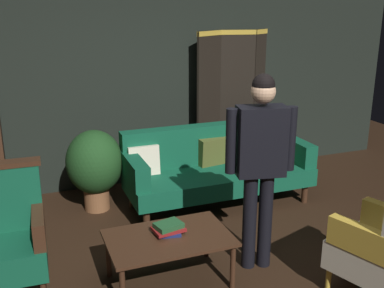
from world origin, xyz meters
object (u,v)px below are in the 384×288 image
Objects in this scene: armchair_wing_left at (7,235)px; standing_figure at (260,156)px; coffee_table at (169,242)px; book_red_leather at (169,229)px; velvet_couch at (216,165)px; book_green_cloth at (168,225)px; folding_screen at (236,100)px; armchair_gilt_accent at (384,242)px; book_navy_cloth at (169,232)px; potted_plant at (95,165)px.

standing_figure is (2.01, -0.38, 0.54)m from armchair_wing_left.
coffee_table is 0.10m from book_red_leather.
velvet_couch reaches higher than book_green_cloth.
velvet_couch is at bearing 80.61° from standing_figure.
standing_figure is (-0.90, -2.26, 0.04)m from folding_screen.
folding_screen reaches higher than armchair_gilt_accent.
armchair_gilt_accent is at bearing -48.95° from standing_figure.
armchair_wing_left reaches higher than velvet_couch.
velvet_couch is 1.65m from book_green_cloth.
armchair_gilt_accent is at bearing -28.56° from coffee_table.
armchair_wing_left is at bearing 156.71° from armchair_gilt_accent.
coffee_table is 0.08m from book_navy_cloth.
book_red_leather is at bearing -78.39° from potted_plant.
standing_figure reaches higher than book_navy_cloth.
folding_screen is 1.83× the size of armchair_gilt_accent.
armchair_gilt_accent and armchair_wing_left have the same top height.
armchair_wing_left is 4.85× the size of book_green_cloth.
standing_figure is at bearing -99.39° from velvet_couch.
book_red_leather is (-0.78, 0.08, -0.57)m from standing_figure.
coffee_table is 1.27m from armchair_wing_left.
armchair_gilt_accent reaches higher than potted_plant.
velvet_couch is 1.65m from book_red_leather.
armchair_gilt_accent is (1.46, -0.79, 0.12)m from coffee_table.
book_green_cloth is (-1.01, -1.30, 0.04)m from velvet_couch.
folding_screen is at bearing 52.31° from book_navy_cloth.
coffee_table is 1.68m from potted_plant.
standing_figure reaches higher than potted_plant.
standing_figure is at bearing -111.79° from folding_screen.
armchair_wing_left is at bearing 163.67° from coffee_table.
armchair_wing_left is at bearing 169.13° from standing_figure.
folding_screen is at bearing 52.32° from velvet_couch.
velvet_couch is 2.19m from armchair_gilt_accent.
folding_screen is 2.07× the size of potted_plant.
book_green_cloth is (0.00, 0.00, 0.03)m from book_red_leather.
book_green_cloth is (1.23, -0.30, 0.00)m from armchair_wing_left.
book_green_cloth is at bearing -78.39° from potted_plant.
book_green_cloth is (0.02, 0.05, 0.12)m from coffee_table.
book_red_leather is at bearing 0.00° from book_navy_cloth.
folding_screen is 2.43m from standing_figure.
coffee_table is 0.13m from book_green_cloth.
folding_screen is 10.04× the size of book_navy_cloth.
book_green_cloth is (-1.44, 0.85, 0.00)m from armchair_gilt_accent.
armchair_wing_left is 4.18× the size of book_red_leather.
potted_plant is 4.84× the size of book_navy_cloth.
book_green_cloth is (0.00, 0.00, 0.06)m from book_navy_cloth.
coffee_table is 1.03m from standing_figure.
potted_plant is 1.62m from book_green_cloth.
book_red_leather is at bearing 0.00° from book_green_cloth.
standing_figure reaches higher than coffee_table.
coffee_table is at bearing -107.90° from book_red_leather.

